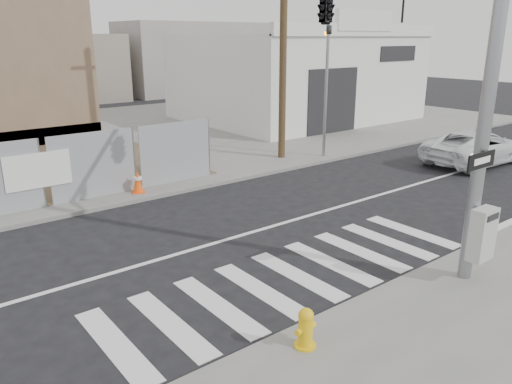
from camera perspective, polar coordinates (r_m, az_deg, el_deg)
ground at (r=12.42m, az=-3.16°, el=-5.41°), size 100.00×100.00×0.00m
sidewalk_far at (r=24.77m, az=-22.21°, el=5.01°), size 50.00×20.00×0.12m
signal_pole at (r=11.65m, az=13.18°, el=16.82°), size 0.96×5.87×7.00m
far_signal_pole at (r=20.23m, az=8.10°, el=13.43°), size 0.16×0.20×5.60m
concrete_wall_right at (r=24.30m, az=-24.31°, el=12.50°), size 5.50×1.30×8.00m
auto_shop at (r=30.45m, az=4.49°, el=13.02°), size 12.00×10.20×5.95m
utility_pole_right at (r=19.81m, az=3.16°, el=18.48°), size 1.60×0.28×10.00m
fire_hydrant at (r=8.11m, az=5.69°, el=-15.19°), size 0.44×0.44×0.67m
suv at (r=21.44m, az=23.88°, el=4.74°), size 4.91×2.42×1.34m
traffic_cone_d at (r=15.99m, az=-13.37°, el=1.16°), size 0.45×0.45×0.72m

